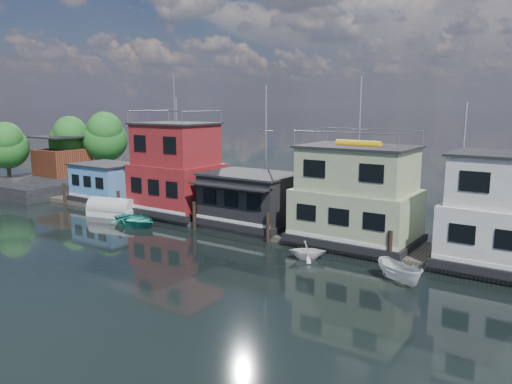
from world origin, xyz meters
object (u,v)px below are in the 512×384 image
Objects in this scene: houseboat_green at (356,196)px; houseboat_red at (176,170)px; motorboat at (400,273)px; dinghy_teal at (136,220)px; tarp_runabout at (112,209)px; houseboat_dark at (250,199)px; dinghy_white at (307,250)px; houseboat_blue at (107,182)px.

houseboat_red is at bearing -180.00° from houseboat_green.
dinghy_teal is (-22.39, 0.97, -0.18)m from motorboat.
houseboat_red is at bearing 24.23° from tarp_runabout.
houseboat_red is at bearing 179.86° from houseboat_dark.
motorboat is 1.39× the size of dinghy_white.
tarp_runabout is 1.06× the size of dinghy_teal.
dinghy_white reaches higher than dinghy_teal.
motorboat is (14.10, -5.57, -1.78)m from houseboat_dark.
houseboat_blue is 0.86× the size of houseboat_dark.
houseboat_blue is at bearing 52.18° from dinghy_white.
houseboat_blue reaches higher than motorboat.
dinghy_white is (-1.24, -4.70, -2.92)m from houseboat_green.
houseboat_green is 8.10m from motorboat.
tarp_runabout is (-21.58, -3.48, -2.88)m from houseboat_green.
houseboat_blue is 1.93× the size of motorboat.
houseboat_blue is 2.69× the size of dinghy_white.
houseboat_green is 1.80× the size of tarp_runabout.
houseboat_dark reaches higher than dinghy_teal.
houseboat_green is (9.00, 0.02, 1.13)m from houseboat_dark.
houseboat_red is 2.54× the size of tarp_runabout.
houseboat_red reaches higher than motorboat.
houseboat_green is at bearing 0.00° from houseboat_blue.
motorboat is 26.76m from tarp_runabout.
houseboat_green reaches higher than houseboat_blue.
motorboat is at bearing -47.63° from houseboat_green.
motorboat reaches higher than dinghy_white.
dinghy_white is at bearing -84.45° from dinghy_teal.
dinghy_white is 16.05m from dinghy_teal.
houseboat_blue is 6.22m from tarp_runabout.
motorboat is at bearing -14.19° from houseboat_red.
tarp_runabout is 4.44m from dinghy_teal.
tarp_runabout is (-4.58, -3.48, -3.44)m from houseboat_red.
houseboat_dark is 9.07m from houseboat_green.
houseboat_red is 1.60× the size of houseboat_dark.
houseboat_red is 23.05m from motorboat.
tarp_runabout is at bearing 59.29° from dinghy_white.
dinghy_teal is (4.29, -1.13, -0.21)m from tarp_runabout.
houseboat_green is at bearing -42.08° from dinghy_white.
dinghy_white is (7.76, -4.68, -1.79)m from houseboat_dark.
houseboat_dark is (8.00, -0.02, -1.69)m from houseboat_red.
houseboat_green is 3.53× the size of dinghy_white.
houseboat_red reaches higher than tarp_runabout.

